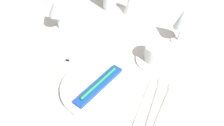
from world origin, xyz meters
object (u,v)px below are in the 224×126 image
coffee_cup_left (156,53)px  wine_glass_left (56,8)px  wine_glass_centre (182,20)px  dinner_plate (99,88)px  fork_outer (59,72)px  dinner_knife (145,102)px  spoon_soup (157,94)px  toothbrush_package (99,85)px  spoon_dessert (167,99)px

coffee_cup_left → wine_glass_left: bearing=174.2°
coffee_cup_left → wine_glass_centre: (0.05, 0.15, 0.06)m
coffee_cup_left → dinner_plate: bearing=-123.5°
fork_outer → dinner_knife: (0.32, -0.02, 0.00)m
spoon_soup → toothbrush_package: bearing=-164.6°
toothbrush_package → coffee_cup_left: 0.25m
spoon_dessert → coffee_cup_left: coffee_cup_left is taller
fork_outer → spoon_dessert: bearing=3.6°
toothbrush_package → spoon_dessert: 0.23m
spoon_soup → spoon_dessert: (0.03, -0.01, 0.00)m
dinner_knife → spoon_soup: 0.05m
spoon_dessert → coffee_cup_left: bearing=117.1°
dinner_plate → toothbrush_package: bearing=86.4°
dinner_plate → coffee_cup_left: coffee_cup_left is taller
wine_glass_centre → wine_glass_left: size_ratio=1.00×
wine_glass_centre → fork_outer: bearing=-136.5°
dinner_plate → spoon_soup: bearing=15.4°
coffee_cup_left → wine_glass_left: 0.44m
spoon_soup → wine_glass_left: 0.53m
spoon_soup → wine_glass_centre: size_ratio=1.52×
dinner_plate → wine_glass_centre: 0.42m
dinner_plate → coffee_cup_left: (0.14, 0.21, 0.03)m
toothbrush_package → dinner_knife: bearing=2.3°
dinner_plate → spoon_dessert: dinner_plate is taller
dinner_plate → coffee_cup_left: bearing=56.5°
spoon_soup → dinner_plate: bearing=-164.6°
spoon_dessert → coffee_cup_left: (-0.08, 0.16, 0.04)m
toothbrush_package → spoon_soup: toothbrush_package is taller
spoon_dessert → wine_glass_left: (-0.51, 0.21, 0.10)m
dinner_plate → coffee_cup_left: 0.25m
spoon_soup → coffee_cup_left: bearing=107.5°
spoon_soup → wine_glass_centre: (0.01, 0.31, 0.10)m
toothbrush_package → wine_glass_left: bearing=139.1°
dinner_plate → wine_glass_centre: wine_glass_centre is taller
dinner_knife → spoon_dessert: size_ratio=1.11×
coffee_cup_left → wine_glass_left: (-0.43, 0.04, 0.06)m
fork_outer → wine_glass_centre: size_ratio=1.52×
dinner_plate → spoon_dessert: size_ratio=1.26×
dinner_plate → wine_glass_left: size_ratio=1.75×
fork_outer → dinner_knife: 0.32m
toothbrush_package → dinner_plate: bearing=-93.6°
coffee_cup_left → wine_glass_centre: size_ratio=0.72×
dinner_plate → wine_glass_left: bearing=139.1°
dinner_knife → spoon_dessert: spoon_dessert is taller
dinner_plate → spoon_dessert: 0.23m
fork_outer → wine_glass_centre: (0.36, 0.34, 0.10)m
wine_glass_centre → spoon_soup: bearing=-91.0°
fork_outer → coffee_cup_left: coffee_cup_left is taller
dinner_plate → toothbrush_package: size_ratio=1.22×
spoon_dessert → coffee_cup_left: 0.19m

